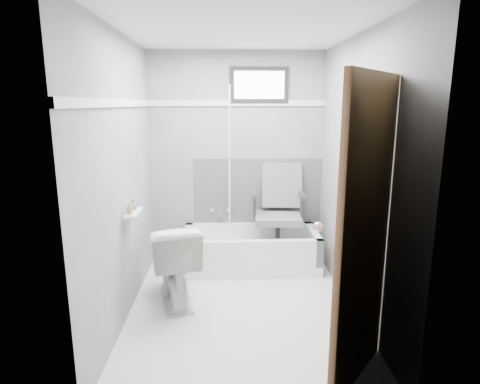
{
  "coord_description": "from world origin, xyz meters",
  "views": [
    {
      "loc": [
        -0.14,
        -3.34,
        1.81
      ],
      "look_at": [
        0.0,
        0.35,
        1.0
      ],
      "focal_mm": 30.0,
      "sensor_mm": 36.0,
      "label": 1
    }
  ],
  "objects_px": {
    "toilet": "(174,263)",
    "soap_bottle_a": "(129,208)",
    "bathtub": "(251,249)",
    "office_chair": "(278,211)",
    "door": "(427,253)",
    "soap_bottle_b": "(133,204)"
  },
  "relations": [
    {
      "from": "toilet",
      "to": "soap_bottle_a",
      "type": "bearing_deg",
      "value": 20.95
    },
    {
      "from": "bathtub",
      "to": "office_chair",
      "type": "xyz_separation_m",
      "value": [
        0.31,
        0.05,
        0.43
      ]
    },
    {
      "from": "door",
      "to": "soap_bottle_b",
      "type": "distance_m",
      "value": 2.34
    },
    {
      "from": "office_chair",
      "to": "soap_bottle_b",
      "type": "xyz_separation_m",
      "value": [
        -1.39,
        -0.92,
        0.32
      ]
    },
    {
      "from": "door",
      "to": "soap_bottle_a",
      "type": "bearing_deg",
      "value": 147.89
    },
    {
      "from": "bathtub",
      "to": "soap_bottle_a",
      "type": "relative_size",
      "value": 15.94
    },
    {
      "from": "door",
      "to": "bathtub",
      "type": "bearing_deg",
      "value": 110.79
    },
    {
      "from": "toilet",
      "to": "soap_bottle_b",
      "type": "bearing_deg",
      "value": 0.79
    },
    {
      "from": "soap_bottle_a",
      "to": "bathtub",
      "type": "bearing_deg",
      "value": 42.92
    },
    {
      "from": "office_chair",
      "to": "soap_bottle_a",
      "type": "xyz_separation_m",
      "value": [
        -1.39,
        -1.06,
        0.33
      ]
    },
    {
      "from": "toilet",
      "to": "bathtub",
      "type": "bearing_deg",
      "value": -148.68
    },
    {
      "from": "door",
      "to": "soap_bottle_b",
      "type": "relative_size",
      "value": 22.37
    },
    {
      "from": "bathtub",
      "to": "soap_bottle_b",
      "type": "relative_size",
      "value": 16.78
    },
    {
      "from": "bathtub",
      "to": "office_chair",
      "type": "bearing_deg",
      "value": 9.17
    },
    {
      "from": "bathtub",
      "to": "toilet",
      "type": "distance_m",
      "value": 1.1
    },
    {
      "from": "bathtub",
      "to": "soap_bottle_b",
      "type": "distance_m",
      "value": 1.57
    },
    {
      "from": "soap_bottle_a",
      "to": "soap_bottle_b",
      "type": "distance_m",
      "value": 0.14
    },
    {
      "from": "door",
      "to": "soap_bottle_b",
      "type": "bearing_deg",
      "value": 144.99
    },
    {
      "from": "bathtub",
      "to": "door",
      "type": "height_order",
      "value": "door"
    },
    {
      "from": "office_chair",
      "to": "soap_bottle_b",
      "type": "bearing_deg",
      "value": -142.57
    },
    {
      "from": "bathtub",
      "to": "toilet",
      "type": "xyz_separation_m",
      "value": [
        -0.76,
        -0.78,
        0.17
      ]
    },
    {
      "from": "bathtub",
      "to": "soap_bottle_a",
      "type": "bearing_deg",
      "value": -137.08
    }
  ]
}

